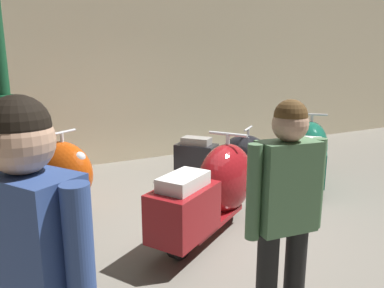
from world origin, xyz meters
TOP-DOWN VIEW (x-y plane):
  - ground_plane at (0.00, 0.00)m, footprint 60.00×60.00m
  - showroom_back_wall at (-0.19, 3.57)m, footprint 18.00×0.63m
  - scooter_0 at (-1.77, 1.71)m, footprint 1.40×1.68m
  - scooter_1 at (-0.20, 0.04)m, footprint 1.79×1.34m
  - scooter_2 at (0.87, 1.28)m, footprint 1.30×1.48m
  - scooter_3 at (2.09, 0.79)m, footprint 1.65×1.58m
  - lamppost at (-2.19, 0.45)m, footprint 0.28×0.28m
  - visitor_0 at (-0.71, -1.59)m, footprint 0.55×0.30m

SIDE VIEW (x-z plane):
  - ground_plane at x=0.00m, z-range 0.00..0.00m
  - scooter_2 at x=0.87m, z-range -0.04..0.90m
  - scooter_0 at x=-1.77m, z-range -0.05..1.00m
  - scooter_3 at x=2.09m, z-range -0.05..1.04m
  - scooter_1 at x=-0.20m, z-range -0.05..1.04m
  - visitor_0 at x=-0.71m, z-range 0.13..1.78m
  - lamppost at x=-2.19m, z-range 0.01..2.98m
  - showroom_back_wall at x=-0.19m, z-range 0.00..3.88m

